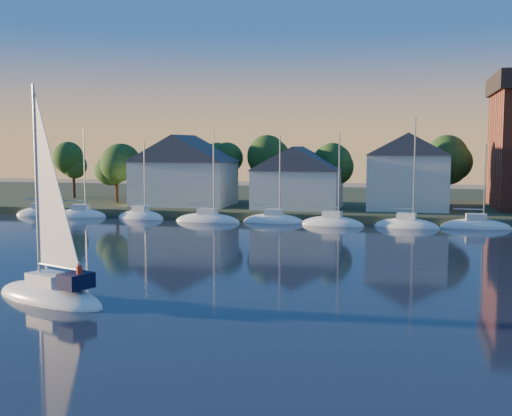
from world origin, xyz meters
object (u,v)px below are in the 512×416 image
(clubhouse_centre, at_px, (298,177))
(hero_sailboat, at_px, (51,291))
(clubhouse_east, at_px, (408,171))
(clubhouse_west, at_px, (184,169))

(clubhouse_centre, relative_size, hero_sailboat, 0.82)
(clubhouse_centre, xyz_separation_m, hero_sailboat, (-6.51, -48.43, -4.55))
(clubhouse_east, xyz_separation_m, hero_sailboat, (-20.51, -50.43, -5.41))
(clubhouse_centre, distance_m, clubhouse_east, 14.17)
(clubhouse_east, bearing_deg, clubhouse_west, -178.09)
(clubhouse_west, xyz_separation_m, clubhouse_east, (30.00, 1.00, 0.07))
(clubhouse_west, height_order, clubhouse_centre, clubhouse_west)
(clubhouse_east, bearing_deg, clubhouse_centre, -171.87)
(clubhouse_west, bearing_deg, clubhouse_centre, -3.58)
(clubhouse_centre, height_order, clubhouse_east, clubhouse_east)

